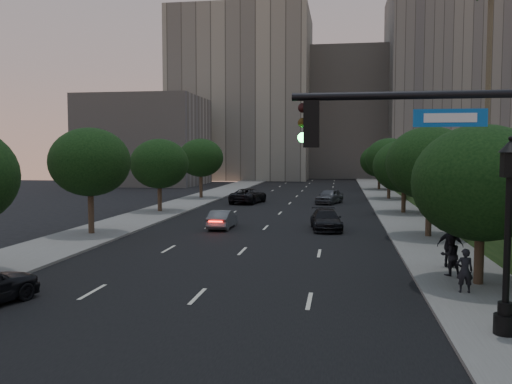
% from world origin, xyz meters
% --- Properties ---
extents(ground, '(160.00, 160.00, 0.00)m').
position_xyz_m(ground, '(0.00, 0.00, 0.00)').
color(ground, black).
rests_on(ground, ground).
extents(road_surface, '(16.00, 140.00, 0.02)m').
position_xyz_m(road_surface, '(0.00, 30.00, 0.01)').
color(road_surface, black).
rests_on(road_surface, ground).
extents(sidewalk_right, '(4.50, 140.00, 0.15)m').
position_xyz_m(sidewalk_right, '(10.25, 30.00, 0.07)').
color(sidewalk_right, slate).
rests_on(sidewalk_right, ground).
extents(sidewalk_left, '(4.50, 140.00, 0.15)m').
position_xyz_m(sidewalk_left, '(-10.25, 30.00, 0.07)').
color(sidewalk_left, slate).
rests_on(sidewalk_left, ground).
extents(parapet_wall, '(0.35, 90.00, 0.70)m').
position_xyz_m(parapet_wall, '(13.50, 28.00, 4.35)').
color(parapet_wall, slate).
rests_on(parapet_wall, embankment).
extents(office_block_left, '(26.00, 20.00, 32.00)m').
position_xyz_m(office_block_left, '(-14.00, 92.00, 16.00)').
color(office_block_left, gray).
rests_on(office_block_left, ground).
extents(office_block_mid, '(22.00, 18.00, 26.00)m').
position_xyz_m(office_block_mid, '(6.00, 102.00, 13.00)').
color(office_block_mid, '#9F9B92').
rests_on(office_block_mid, ground).
extents(office_block_right, '(20.00, 22.00, 36.00)m').
position_xyz_m(office_block_right, '(24.00, 96.00, 18.00)').
color(office_block_right, slate).
rests_on(office_block_right, ground).
extents(office_block_filler, '(18.00, 16.00, 14.00)m').
position_xyz_m(office_block_filler, '(-26.00, 70.00, 7.00)').
color(office_block_filler, '#9F9B92').
rests_on(office_block_filler, ground).
extents(tree_right_a, '(5.20, 5.20, 6.24)m').
position_xyz_m(tree_right_a, '(10.30, 8.00, 4.02)').
color(tree_right_a, '#38281C').
rests_on(tree_right_a, ground).
extents(tree_right_b, '(5.20, 5.20, 6.74)m').
position_xyz_m(tree_right_b, '(10.30, 20.00, 4.52)').
color(tree_right_b, '#38281C').
rests_on(tree_right_b, ground).
extents(tree_right_c, '(5.20, 5.20, 6.24)m').
position_xyz_m(tree_right_c, '(10.30, 33.00, 4.02)').
color(tree_right_c, '#38281C').
rests_on(tree_right_c, ground).
extents(tree_right_d, '(5.20, 5.20, 6.74)m').
position_xyz_m(tree_right_d, '(10.30, 47.00, 4.52)').
color(tree_right_d, '#38281C').
rests_on(tree_right_d, ground).
extents(tree_right_e, '(5.20, 5.20, 6.24)m').
position_xyz_m(tree_right_e, '(10.30, 62.00, 4.02)').
color(tree_right_e, '#38281C').
rests_on(tree_right_e, ground).
extents(tree_left_b, '(5.00, 5.00, 6.71)m').
position_xyz_m(tree_left_b, '(-10.30, 18.00, 4.58)').
color(tree_left_b, '#38281C').
rests_on(tree_left_b, ground).
extents(tree_left_c, '(5.00, 5.00, 6.34)m').
position_xyz_m(tree_left_c, '(-10.30, 31.00, 4.21)').
color(tree_left_c, '#38281C').
rests_on(tree_left_c, ground).
extents(tree_left_d, '(5.00, 5.00, 6.71)m').
position_xyz_m(tree_left_d, '(-10.30, 45.00, 4.58)').
color(tree_left_d, '#38281C').
rests_on(tree_left_d, ground).
extents(traffic_signal_mast, '(5.68, 0.56, 7.00)m').
position_xyz_m(traffic_signal_mast, '(8.33, -2.41, 3.67)').
color(traffic_signal_mast, black).
rests_on(traffic_signal_mast, ground).
extents(street_lamp, '(0.64, 0.64, 5.62)m').
position_xyz_m(street_lamp, '(9.56, 2.02, 2.63)').
color(street_lamp, black).
rests_on(street_lamp, ground).
extents(sedan_mid_left, '(1.40, 3.91, 1.29)m').
position_xyz_m(sedan_mid_left, '(-2.86, 22.25, 0.64)').
color(sedan_mid_left, '#55595D').
rests_on(sedan_mid_left, ground).
extents(sedan_far_left, '(3.48, 5.84, 1.52)m').
position_xyz_m(sedan_far_left, '(-4.20, 40.61, 0.76)').
color(sedan_far_left, black).
rests_on(sedan_far_left, ground).
extents(sedan_near_right, '(2.43, 4.88, 1.36)m').
position_xyz_m(sedan_near_right, '(4.12, 22.63, 0.68)').
color(sedan_near_right, black).
rests_on(sedan_near_right, ground).
extents(sedan_far_right, '(3.12, 4.83, 1.53)m').
position_xyz_m(sedan_far_right, '(3.98, 41.33, 0.77)').
color(sedan_far_right, '#4C4E53').
rests_on(sedan_far_right, ground).
extents(pedestrian_a, '(0.59, 0.39, 1.60)m').
position_xyz_m(pedestrian_a, '(9.47, 6.53, 0.95)').
color(pedestrian_a, black).
rests_on(pedestrian_a, sidewalk_right).
extents(pedestrian_b, '(0.95, 0.83, 1.68)m').
position_xyz_m(pedestrian_b, '(9.50, 9.28, 0.99)').
color(pedestrian_b, black).
rests_on(pedestrian_b, sidewalk_right).
extents(pedestrian_c, '(1.16, 0.65, 1.87)m').
position_xyz_m(pedestrian_c, '(9.83, 11.01, 1.09)').
color(pedestrian_c, black).
rests_on(pedestrian_c, sidewalk_right).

